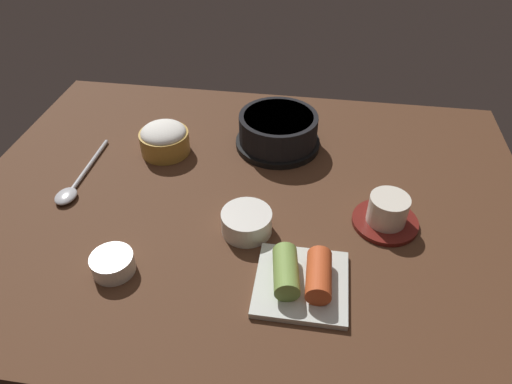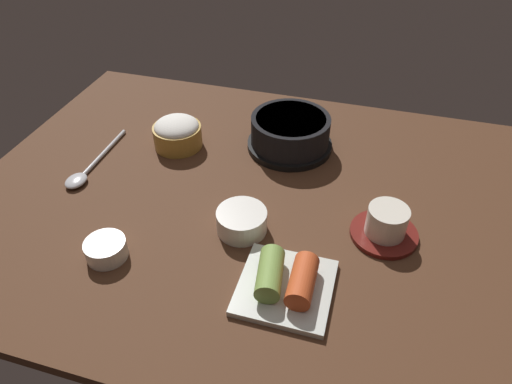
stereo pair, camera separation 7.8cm
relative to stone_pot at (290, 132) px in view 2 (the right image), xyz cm
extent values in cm
cube|color=#4C2D1C|center=(-3.58, -16.97, -4.53)|extent=(100.00, 76.00, 2.00)
cylinder|color=black|center=(0.00, 0.00, -2.92)|extent=(17.02, 17.02, 1.22)
cylinder|color=black|center=(0.00, 0.00, 0.50)|extent=(15.59, 15.59, 5.63)
cylinder|color=#D15619|center=(0.00, 0.00, 3.02)|extent=(13.72, 13.72, 0.60)
cylinder|color=#B78C38|center=(-21.83, -5.64, -1.32)|extent=(9.67, 9.67, 4.41)
ellipsoid|color=white|center=(-21.83, -5.64, 0.88)|extent=(8.90, 8.90, 3.39)
cylinder|color=maroon|center=(20.21, -20.27, -3.13)|extent=(10.84, 10.84, 0.80)
cylinder|color=silver|center=(20.21, -20.27, -0.35)|extent=(6.43, 6.43, 4.75)
cylinder|color=#C6D18C|center=(20.21, -20.27, 1.73)|extent=(5.46, 5.46, 0.40)
cylinder|color=white|center=(-2.13, -25.32, -1.65)|extent=(8.18, 8.18, 3.75)
cylinder|color=#386B2D|center=(-2.13, -25.32, -0.08)|extent=(6.71, 6.71, 0.50)
cube|color=silver|center=(7.50, -35.28, -3.03)|extent=(13.25, 13.25, 1.00)
cylinder|color=#7A9E47|center=(5.18, -35.28, -0.72)|extent=(4.74, 8.40, 3.61)
cylinder|color=#C64C23|center=(9.82, -35.28, -0.72)|extent=(3.77, 8.02, 3.61)
cylinder|color=white|center=(-20.24, -36.58, -2.06)|extent=(6.34, 6.34, 2.93)
cylinder|color=brown|center=(-20.24, -36.58, -0.89)|extent=(5.20, 5.20, 0.50)
cylinder|color=#B7B7BC|center=(-34.76, -13.48, -3.13)|extent=(0.84, 17.85, 0.80)
ellipsoid|color=#B7B7BC|center=(-34.78, -22.40, -2.81)|extent=(3.60, 4.68, 1.26)
camera|label=1|loc=(7.41, -78.07, 49.69)|focal=32.38mm
camera|label=2|loc=(15.03, -76.40, 49.69)|focal=32.38mm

